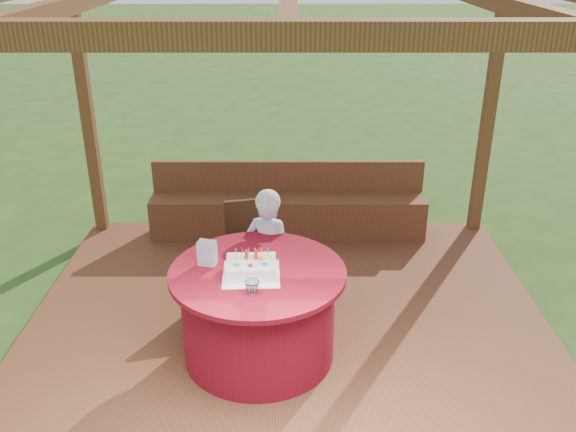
{
  "coord_description": "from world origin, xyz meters",
  "views": [
    {
      "loc": [
        -0.0,
        -4.44,
        3.13
      ],
      "look_at": [
        0.0,
        0.25,
        1.0
      ],
      "focal_mm": 38.0,
      "sensor_mm": 36.0,
      "label": 1
    }
  ],
  "objects_px": {
    "bench": "(288,212)",
    "chair": "(249,243)",
    "table": "(259,313)",
    "elderly_woman": "(269,249)",
    "gift_bag": "(207,253)",
    "birthday_cake": "(251,268)",
    "drinking_glass": "(252,287)"
  },
  "relations": [
    {
      "from": "bench",
      "to": "chair",
      "type": "distance_m",
      "value": 1.24
    },
    {
      "from": "chair",
      "to": "bench",
      "type": "bearing_deg",
      "value": 72.86
    },
    {
      "from": "table",
      "to": "chair",
      "type": "bearing_deg",
      "value": 97.32
    },
    {
      "from": "elderly_woman",
      "to": "gift_bag",
      "type": "distance_m",
      "value": 0.79
    },
    {
      "from": "bench",
      "to": "table",
      "type": "height_order",
      "value": "bench"
    },
    {
      "from": "birthday_cake",
      "to": "drinking_glass",
      "type": "relative_size",
      "value": 4.15
    },
    {
      "from": "birthday_cake",
      "to": "drinking_glass",
      "type": "distance_m",
      "value": 0.26
    },
    {
      "from": "bench",
      "to": "drinking_glass",
      "type": "bearing_deg",
      "value": -95.7
    },
    {
      "from": "chair",
      "to": "drinking_glass",
      "type": "xyz_separation_m",
      "value": [
        0.11,
        -1.34,
        0.34
      ]
    },
    {
      "from": "chair",
      "to": "table",
      "type": "bearing_deg",
      "value": -82.68
    },
    {
      "from": "chair",
      "to": "drinking_glass",
      "type": "distance_m",
      "value": 1.39
    },
    {
      "from": "chair",
      "to": "birthday_cake",
      "type": "relative_size",
      "value": 1.99
    },
    {
      "from": "birthday_cake",
      "to": "chair",
      "type": "bearing_deg",
      "value": 94.65
    },
    {
      "from": "elderly_woman",
      "to": "birthday_cake",
      "type": "relative_size",
      "value": 2.62
    },
    {
      "from": "bench",
      "to": "elderly_woman",
      "type": "height_order",
      "value": "elderly_woman"
    },
    {
      "from": "chair",
      "to": "birthday_cake",
      "type": "xyz_separation_m",
      "value": [
        0.09,
        -1.08,
        0.35
      ]
    },
    {
      "from": "birthday_cake",
      "to": "bench",
      "type": "bearing_deg",
      "value": 83.12
    },
    {
      "from": "table",
      "to": "bench",
      "type": "bearing_deg",
      "value": 84.03
    },
    {
      "from": "elderly_woman",
      "to": "birthday_cake",
      "type": "distance_m",
      "value": 0.79
    },
    {
      "from": "chair",
      "to": "gift_bag",
      "type": "xyz_separation_m",
      "value": [
        -0.25,
        -0.93,
        0.39
      ]
    },
    {
      "from": "bench",
      "to": "birthday_cake",
      "type": "distance_m",
      "value": 2.33
    },
    {
      "from": "bench",
      "to": "drinking_glass",
      "type": "relative_size",
      "value": 28.85
    },
    {
      "from": "bench",
      "to": "chair",
      "type": "relative_size",
      "value": 3.5
    },
    {
      "from": "chair",
      "to": "birthday_cake",
      "type": "height_order",
      "value": "birthday_cake"
    },
    {
      "from": "table",
      "to": "gift_bag",
      "type": "height_order",
      "value": "gift_bag"
    },
    {
      "from": "drinking_glass",
      "to": "elderly_woman",
      "type": "bearing_deg",
      "value": 85.28
    },
    {
      "from": "elderly_woman",
      "to": "gift_bag",
      "type": "relative_size",
      "value": 5.9
    },
    {
      "from": "birthday_cake",
      "to": "gift_bag",
      "type": "xyz_separation_m",
      "value": [
        -0.34,
        0.16,
        0.04
      ]
    },
    {
      "from": "table",
      "to": "chair",
      "type": "distance_m",
      "value": 1.03
    },
    {
      "from": "bench",
      "to": "gift_bag",
      "type": "height_order",
      "value": "gift_bag"
    },
    {
      "from": "chair",
      "to": "drinking_glass",
      "type": "bearing_deg",
      "value": -85.37
    },
    {
      "from": "elderly_woman",
      "to": "gift_bag",
      "type": "height_order",
      "value": "elderly_woman"
    }
  ]
}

